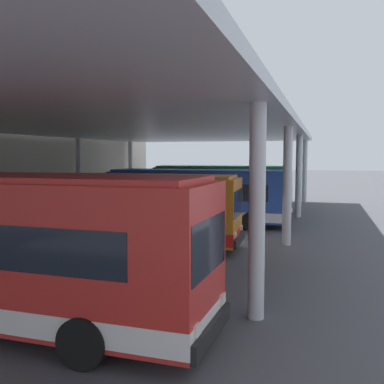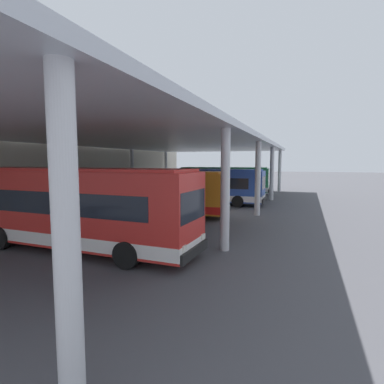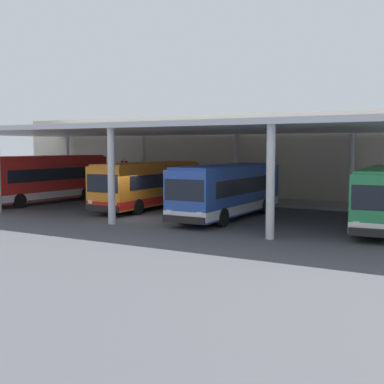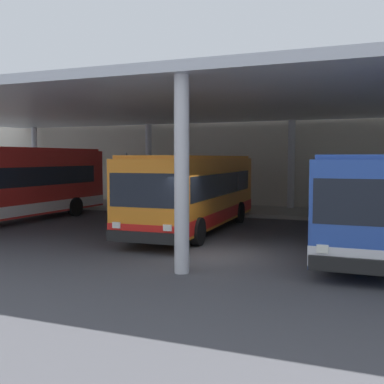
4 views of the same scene
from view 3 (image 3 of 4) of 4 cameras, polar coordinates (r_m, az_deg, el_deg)
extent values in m
plane|color=#47474C|center=(30.52, -5.96, -2.96)|extent=(200.00, 200.00, 0.00)
cube|color=#A39E93|center=(40.53, 3.85, -0.84)|extent=(42.00, 4.50, 0.18)
cube|color=beige|center=(43.27, 5.78, 4.02)|extent=(48.00, 1.60, 6.96)
cube|color=silver|center=(34.84, -0.68, 6.96)|extent=(40.00, 17.00, 0.30)
cylinder|color=silver|center=(52.52, -13.69, 3.14)|extent=(0.40, 0.40, 5.25)
cylinder|color=silver|center=(46.61, -5.44, 3.04)|extent=(0.40, 0.40, 5.25)
cylinder|color=silver|center=(28.29, -8.99, 1.72)|extent=(0.40, 0.40, 5.25)
cylinder|color=silver|center=(41.93, 4.93, 2.82)|extent=(0.40, 0.40, 5.25)
cylinder|color=silver|center=(23.59, 8.75, 1.08)|extent=(0.40, 0.40, 5.25)
cylinder|color=silver|center=(38.92, 17.36, 2.44)|extent=(0.40, 0.40, 5.25)
cube|color=red|center=(40.62, -16.05, 1.55)|extent=(2.84, 11.27, 3.10)
cube|color=white|center=(40.70, -16.01, -0.14)|extent=(2.86, 11.29, 0.50)
cube|color=black|center=(40.70, -15.91, 1.98)|extent=(2.82, 9.26, 0.90)
cube|color=red|center=(40.56, -16.11, 3.82)|extent=(2.63, 10.82, 0.12)
cylinder|color=black|center=(37.54, -18.67, -0.93)|extent=(0.31, 1.01, 1.00)
cylinder|color=black|center=(43.71, -14.10, -0.01)|extent=(0.31, 1.01, 1.00)
cylinder|color=black|center=(41.99, -11.77, -0.17)|extent=(0.31, 1.01, 1.00)
cube|color=orange|center=(35.36, -4.85, 0.91)|extent=(2.96, 10.50, 2.70)
cube|color=red|center=(35.44, -4.84, -0.70)|extent=(2.98, 10.52, 0.50)
cube|color=black|center=(35.47, -4.72, 1.41)|extent=(2.92, 8.63, 0.90)
cube|color=black|center=(31.12, -9.93, 0.94)|extent=(2.30, 0.22, 1.10)
cube|color=black|center=(31.19, -9.99, -1.82)|extent=(2.45, 0.27, 0.36)
cube|color=orange|center=(35.29, -4.87, 3.20)|extent=(2.74, 10.08, 0.12)
cube|color=yellow|center=(31.10, -9.92, 2.45)|extent=(1.75, 0.20, 0.28)
cube|color=white|center=(31.71, -11.28, -1.09)|extent=(0.28, 0.09, 0.20)
cube|color=white|center=(30.62, -8.65, -1.27)|extent=(0.28, 0.09, 0.20)
cylinder|color=black|center=(33.52, -9.56, -1.42)|extent=(0.32, 1.01, 1.00)
cylinder|color=black|center=(32.11, -6.06, -1.66)|extent=(0.32, 1.01, 1.00)
cylinder|color=black|center=(38.52, -4.10, -0.53)|extent=(0.32, 1.01, 1.00)
cylinder|color=black|center=(37.30, -0.89, -0.70)|extent=(0.32, 1.01, 1.00)
cube|color=#284CA8|center=(30.47, 4.05, 0.26)|extent=(2.62, 10.43, 2.70)
cube|color=silver|center=(30.57, 4.04, -1.61)|extent=(2.64, 10.45, 0.50)
cube|color=black|center=(30.58, 4.17, 0.84)|extent=(2.63, 8.56, 0.90)
cube|color=black|center=(25.90, -0.84, 0.21)|extent=(2.30, 0.15, 1.10)
cube|color=black|center=(25.99, -0.93, -3.11)|extent=(2.45, 0.19, 0.36)
cube|color=#2A50B0|center=(30.38, 4.07, 2.91)|extent=(2.41, 10.01, 0.12)
cube|color=yellow|center=(25.87, -0.81, 2.02)|extent=(1.75, 0.14, 0.28)
cube|color=white|center=(26.41, -2.61, -2.21)|extent=(0.28, 0.08, 0.20)
cube|color=white|center=(25.51, 0.82, -2.47)|extent=(0.28, 0.08, 0.20)
cylinder|color=black|center=(28.33, -1.01, -2.53)|extent=(0.29, 1.00, 1.00)
cylinder|color=black|center=(27.18, 3.45, -2.86)|extent=(0.29, 1.00, 1.00)
cylinder|color=black|center=(33.68, 4.24, -1.34)|extent=(0.29, 1.00, 1.00)
cylinder|color=black|center=(32.72, 8.13, -1.56)|extent=(0.29, 1.00, 1.00)
cube|color=black|center=(23.25, 20.16, -0.65)|extent=(2.30, 0.30, 1.10)
cube|color=black|center=(23.35, 20.02, -4.34)|extent=(2.46, 0.35, 0.36)
cube|color=yellow|center=(23.22, 20.23, 1.37)|extent=(1.75, 0.25, 0.28)
cube|color=white|center=(23.41, 17.86, -3.39)|extent=(0.29, 0.10, 0.20)
cylinder|color=black|center=(25.48, 17.72, -3.62)|extent=(0.36, 1.02, 1.00)
cylinder|color=black|center=(31.46, 19.26, -2.06)|extent=(0.36, 1.02, 1.00)
cube|color=brown|center=(37.00, 19.21, -0.83)|extent=(1.80, 0.44, 0.08)
cube|color=brown|center=(37.18, 19.28, -0.42)|extent=(1.80, 0.06, 0.44)
cube|color=#2D2D33|center=(37.16, 18.14, -1.12)|extent=(0.10, 0.36, 0.45)
cube|color=#2D2D33|center=(36.90, 20.27, -1.23)|extent=(0.10, 0.36, 0.45)
cylinder|color=#B2B2B7|center=(44.73, -7.54, 1.85)|extent=(0.12, 0.12, 3.20)
cube|color=#B22323|center=(44.69, -7.56, 2.34)|extent=(0.70, 0.04, 1.80)
camera|label=1|loc=(42.81, -31.55, 4.01)|focal=41.26mm
camera|label=2|loc=(43.91, -34.84, 3.64)|focal=28.61mm
camera|label=4|loc=(16.58, -20.78, 0.80)|focal=44.23mm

